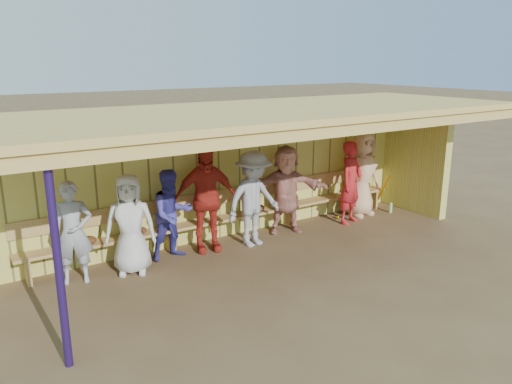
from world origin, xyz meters
TOP-DOWN VIEW (x-y plane):
  - ground at (0.00, 0.00)m, footprint 90.00×90.00m
  - player_a at (-2.97, 0.74)m, footprint 0.65×0.51m
  - player_b at (-2.15, 0.61)m, footprint 0.91×0.78m
  - player_c at (-1.36, 0.81)m, footprint 0.78×0.63m
  - player_d at (-0.73, 0.81)m, footprint 1.17×0.70m
  - player_e at (0.09, 0.57)m, footprint 1.18×0.77m
  - player_f at (0.98, 0.81)m, footprint 1.64×1.11m
  - player_g at (2.42, 0.56)m, footprint 0.71×0.57m
  - player_h at (2.97, 0.81)m, footprint 0.90×0.61m
  - dugout_structure at (0.39, 0.69)m, footprint 8.80×3.20m
  - bench at (0.00, 1.12)m, footprint 7.60×0.34m
  - dugout_equipment at (-0.51, 0.99)m, footprint 6.58×0.62m

SIDE VIEW (x-z plane):
  - ground at x=0.00m, z-range 0.00..0.00m
  - dugout_equipment at x=-0.51m, z-range 0.09..0.89m
  - bench at x=0.00m, z-range 0.06..0.99m
  - player_c at x=-1.36m, z-range 0.00..1.52m
  - player_a at x=-2.97m, z-range 0.00..1.55m
  - player_b at x=-2.15m, z-range 0.00..1.58m
  - player_g at x=2.42m, z-range 0.00..1.68m
  - player_f at x=0.98m, z-range 0.00..1.70m
  - player_e at x=0.09m, z-range 0.00..1.72m
  - player_h at x=2.97m, z-range 0.00..1.79m
  - player_d at x=-0.73m, z-range 0.00..1.86m
  - dugout_structure at x=0.39m, z-range 0.44..2.94m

